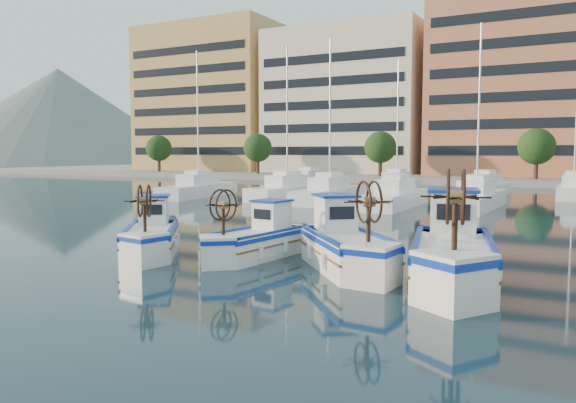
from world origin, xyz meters
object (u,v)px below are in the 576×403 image
(fishing_boat_b, at_px, (256,238))
(fishing_boat_c, at_px, (346,244))
(fishing_boat_a, at_px, (151,234))
(fishing_boat_d, at_px, (453,252))

(fishing_boat_b, xyz_separation_m, fishing_boat_c, (3.36, -0.30, 0.11))
(fishing_boat_a, relative_size, fishing_boat_b, 1.04)
(fishing_boat_b, height_order, fishing_boat_c, fishing_boat_c)
(fishing_boat_b, height_order, fishing_boat_d, fishing_boat_d)
(fishing_boat_a, height_order, fishing_boat_b, fishing_boat_a)
(fishing_boat_d, bearing_deg, fishing_boat_c, 160.98)
(fishing_boat_c, relative_size, fishing_boat_d, 0.85)
(fishing_boat_a, xyz_separation_m, fishing_boat_b, (3.58, 1.13, -0.03))
(fishing_boat_d, bearing_deg, fishing_boat_a, 170.10)
(fishing_boat_d, bearing_deg, fishing_boat_b, 161.71)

